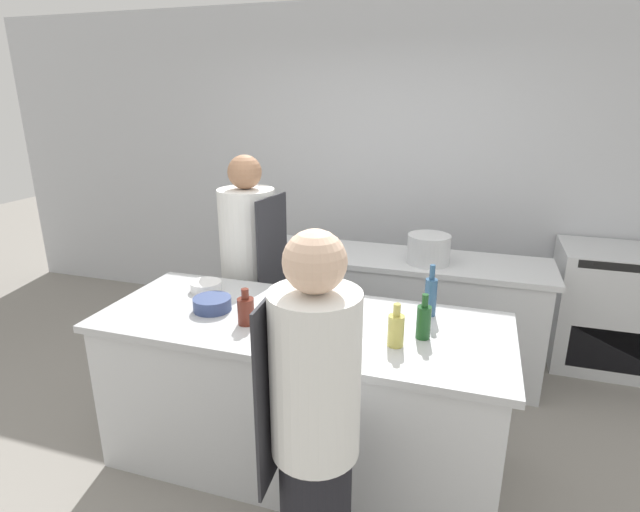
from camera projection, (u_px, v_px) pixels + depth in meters
ground_plane at (302, 457)px, 2.95m from camera, size 16.00×16.00×0.00m
wall_back at (381, 170)px, 4.45m from camera, size 8.00×0.06×2.80m
prep_counter at (301, 391)px, 2.82m from camera, size 2.21×0.88×0.89m
pass_counter at (395, 311)px, 3.85m from camera, size 2.21×0.61×0.89m
oven_range at (622, 309)px, 3.83m from camera, size 0.97×0.64×0.94m
chef_at_prep_near at (314, 434)px, 1.90m from camera, size 0.36×0.34×1.62m
chef_at_stove at (250, 274)px, 3.55m from camera, size 0.43×0.41×1.67m
bottle_olive_oil at (396, 329)px, 2.37m from camera, size 0.08×0.08×0.22m
bottle_vinegar at (424, 321)px, 2.45m from camera, size 0.07×0.07×0.23m
bottle_wine at (431, 296)px, 2.70m from camera, size 0.07×0.07×0.29m
bottle_cooking_oil at (246, 310)px, 2.60m from camera, size 0.09×0.09×0.20m
bowl_mixing_large at (212, 304)px, 2.78m from camera, size 0.21×0.21×0.07m
bowl_prep_small at (206, 286)px, 3.06m from camera, size 0.19×0.19×0.06m
stockpot at (429, 249)px, 3.54m from camera, size 0.30×0.30×0.21m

